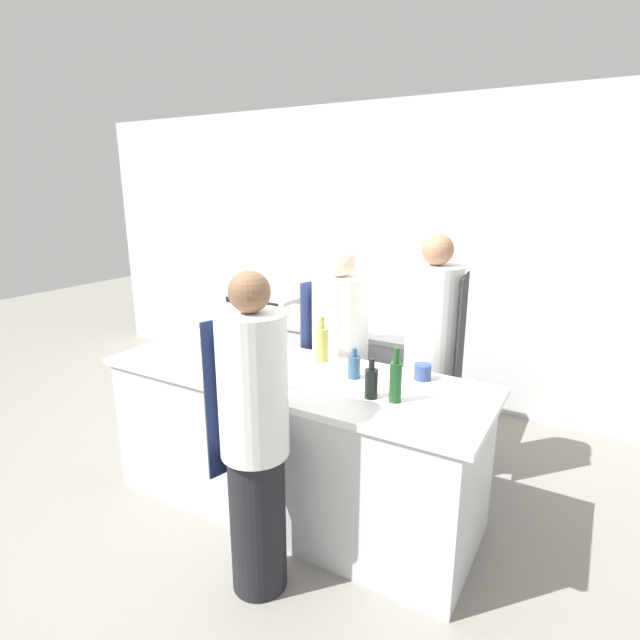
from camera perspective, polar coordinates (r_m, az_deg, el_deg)
ground_plane at (r=3.53m, az=-3.05°, el=-20.19°), size 16.00×16.00×0.00m
wall_back at (r=4.85m, az=10.74°, el=7.27°), size 8.00×0.06×2.80m
prep_counter at (r=3.28m, az=-3.16°, el=-13.52°), size 2.42×0.85×0.93m
pass_counter at (r=4.31m, az=3.81°, el=-6.30°), size 1.63×0.69×0.93m
oven_range at (r=5.41m, az=-5.77°, el=-1.84°), size 0.78×0.60×0.94m
chef_at_prep_near at (r=2.52m, az=-7.49°, el=-13.37°), size 0.38×0.37×1.68m
chef_at_stove at (r=3.49m, az=12.59°, el=-4.78°), size 0.40×0.38×1.75m
chef_at_pass_far at (r=3.59m, az=2.24°, el=-4.98°), size 0.45×0.44×1.63m
bottle_olive_oil at (r=2.79m, az=-6.09°, el=-5.77°), size 0.07×0.07×0.30m
bottle_vinegar at (r=2.71m, az=5.87°, el=-7.10°), size 0.07×0.07×0.22m
bottle_wine at (r=2.98m, az=3.91°, el=-5.28°), size 0.08×0.08×0.19m
bottle_cooking_oil at (r=2.67m, az=8.63°, el=-6.86°), size 0.07×0.07×0.30m
bottle_sauce at (r=3.24m, az=0.18°, el=-2.64°), size 0.09×0.09×0.30m
bowl_mixing_large at (r=3.68m, az=-13.22°, el=-2.30°), size 0.26×0.26×0.07m
bowl_prep_small at (r=3.51m, az=-7.33°, el=-2.67°), size 0.25×0.25×0.09m
cup at (r=3.02m, az=11.64°, el=-5.83°), size 0.10×0.10×0.09m
stockpot at (r=4.00m, az=9.99°, el=0.37°), size 0.26×0.26×0.21m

